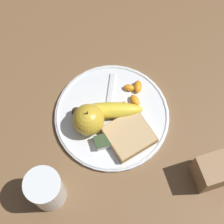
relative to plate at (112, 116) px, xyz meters
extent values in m
plane|color=brown|center=(0.00, 0.00, -0.01)|extent=(3.00, 3.00, 0.00)
cylinder|color=silver|center=(0.00, 0.00, 0.00)|extent=(0.27, 0.27, 0.01)
torus|color=silver|center=(0.00, 0.00, 0.00)|extent=(0.27, 0.27, 0.01)
cylinder|color=silver|center=(-0.19, -0.13, 0.05)|extent=(0.08, 0.08, 0.11)
cylinder|color=orange|center=(-0.19, -0.13, 0.04)|extent=(0.07, 0.07, 0.08)
sphere|color=gold|center=(-0.06, -0.01, 0.04)|extent=(0.07, 0.07, 0.07)
cylinder|color=brown|center=(-0.06, -0.01, 0.08)|extent=(0.00, 0.00, 0.01)
ellipsoid|color=yellow|center=(-0.01, 0.01, 0.02)|extent=(0.17, 0.08, 0.04)
sphere|color=#473319|center=(-0.08, 0.03, 0.02)|extent=(0.02, 0.02, 0.02)
cube|color=olive|center=(0.02, -0.06, 0.02)|extent=(0.12, 0.12, 0.02)
cube|color=tan|center=(0.02, -0.06, 0.02)|extent=(0.11, 0.11, 0.02)
cube|color=silver|center=(0.01, 0.05, 0.01)|extent=(0.06, 0.12, 0.00)
cube|color=silver|center=(-0.03, -0.03, 0.01)|extent=(0.05, 0.06, 0.00)
cube|color=white|center=(-0.04, -0.06, 0.01)|extent=(0.04, 0.03, 0.02)
cube|color=#334728|center=(-0.04, -0.06, 0.02)|extent=(0.04, 0.03, 0.00)
ellipsoid|color=orange|center=(0.08, 0.05, 0.01)|extent=(0.03, 0.04, 0.02)
ellipsoid|color=orange|center=(0.04, 0.01, 0.01)|extent=(0.03, 0.02, 0.02)
ellipsoid|color=orange|center=(0.06, 0.05, 0.01)|extent=(0.03, 0.03, 0.01)
ellipsoid|color=orange|center=(0.03, 0.01, 0.01)|extent=(0.04, 0.04, 0.02)
ellipsoid|color=orange|center=(0.06, 0.02, 0.01)|extent=(0.02, 0.03, 0.02)
cube|color=#93704C|center=(0.16, -0.20, 0.03)|extent=(0.06, 0.06, 0.08)
camera|label=1|loc=(-0.10, -0.32, 0.83)|focal=60.00mm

